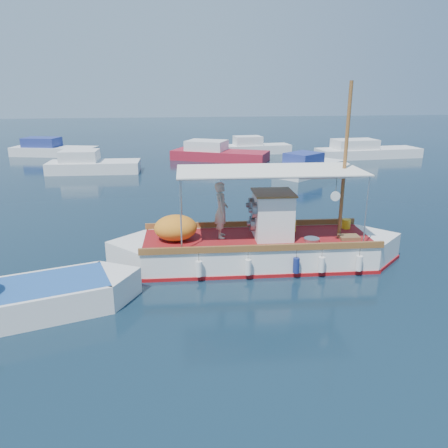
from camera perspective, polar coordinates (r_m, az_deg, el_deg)
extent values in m
plane|color=black|center=(14.69, 3.37, -6.04)|extent=(160.00, 160.00, 0.00)
cube|color=white|center=(15.18, 4.31, -3.80)|extent=(7.82, 2.97, 1.13)
cube|color=white|center=(15.07, -10.32, -4.21)|extent=(2.56, 2.56, 1.13)
cube|color=white|center=(16.23, 17.86, -3.20)|extent=(2.56, 2.56, 1.13)
cube|color=maroon|center=(15.31, 4.28, -4.98)|extent=(7.92, 3.06, 0.18)
cube|color=maroon|center=(14.99, 4.36, -1.86)|extent=(7.81, 2.76, 0.06)
cube|color=brown|center=(16.17, 3.64, 0.05)|extent=(7.79, 0.52, 0.21)
cube|color=brown|center=(13.75, 5.23, -3.14)|extent=(7.79, 0.52, 0.21)
cube|color=white|center=(14.84, 6.38, 1.08)|extent=(1.30, 1.40, 1.54)
cube|color=brown|center=(14.64, 6.48, 4.09)|extent=(1.41, 1.50, 0.06)
cylinder|color=slate|center=(14.33, 4.06, 1.83)|extent=(0.25, 0.52, 0.51)
cylinder|color=slate|center=(14.96, 3.67, 2.51)|extent=(0.25, 0.52, 0.51)
cylinder|color=slate|center=(14.80, 3.82, 0.07)|extent=(0.25, 0.52, 0.51)
cylinder|color=brown|center=(15.09, 15.51, 7.82)|extent=(0.13, 0.13, 5.13)
cylinder|color=brown|center=(14.90, 12.41, 6.32)|extent=(1.85, 0.18, 0.08)
cylinder|color=silver|center=(15.55, -5.60, 3.33)|extent=(0.05, 0.05, 2.31)
cylinder|color=silver|center=(13.37, -5.65, 0.99)|extent=(0.05, 0.05, 2.31)
cylinder|color=silver|center=(16.54, 15.13, 3.66)|extent=(0.05, 0.05, 2.31)
cylinder|color=silver|center=(14.52, 18.09, 1.52)|extent=(0.05, 0.05, 2.31)
cube|color=silver|center=(14.46, 5.98, 7.01)|extent=(6.17, 2.78, 0.04)
ellipsoid|color=orange|center=(14.67, -6.34, -0.50)|extent=(1.50, 1.29, 0.86)
cube|color=gold|center=(15.71, 8.85, -0.25)|extent=(0.27, 0.20, 0.41)
cylinder|color=gold|center=(16.46, 15.67, 0.00)|extent=(0.32, 0.32, 0.35)
cube|color=brown|center=(15.39, 16.00, -1.68)|extent=(0.69, 0.50, 0.12)
cylinder|color=#B2B2B2|center=(14.83, 11.38, -2.05)|extent=(0.54, 0.54, 0.12)
cylinder|color=white|center=(14.07, 14.35, 3.53)|extent=(0.31, 0.05, 0.31)
cylinder|color=white|center=(13.63, -3.30, -5.85)|extent=(0.22, 0.22, 0.49)
cylinder|color=navy|center=(14.04, 9.41, -5.34)|extent=(0.22, 0.22, 0.49)
cylinder|color=white|center=(14.67, 17.22, -4.90)|extent=(0.22, 0.22, 0.49)
imported|color=#B2A893|center=(14.69, -0.36, 1.83)|extent=(0.54, 0.75, 1.91)
cube|color=white|center=(13.05, -26.44, -9.74)|extent=(5.56, 3.43, 1.02)
cube|color=white|center=(13.13, -15.02, -8.25)|extent=(1.94, 1.94, 1.02)
cube|color=#215099|center=(12.85, -26.73, -7.80)|extent=(5.49, 3.22, 0.06)
cube|color=silver|center=(32.95, -16.56, 7.00)|extent=(6.50, 2.67, 1.00)
cube|color=silver|center=(33.00, -18.34, 8.44)|extent=(2.64, 2.15, 0.80)
cube|color=maroon|center=(37.09, -0.53, 8.80)|extent=(8.38, 6.01, 1.00)
cube|color=silver|center=(37.36, -2.30, 10.24)|extent=(3.90, 3.54, 0.80)
cube|color=silver|center=(31.48, 11.17, 6.93)|extent=(5.91, 5.20, 1.00)
cube|color=navy|center=(30.63, 10.35, 8.40)|extent=(2.96, 2.87, 0.80)
cube|color=silver|center=(40.56, 18.30, 8.67)|extent=(9.16, 3.19, 1.00)
cube|color=silver|center=(39.79, 16.71, 9.97)|extent=(3.74, 2.44, 0.80)
cube|color=silver|center=(42.34, -21.24, 8.71)|extent=(7.78, 4.15, 1.00)
cube|color=navy|center=(42.77, -22.71, 9.84)|extent=(3.38, 2.66, 0.80)
cube|color=silver|center=(41.14, 4.34, 9.60)|extent=(6.27, 2.59, 1.00)
cube|color=silver|center=(40.76, 3.12, 10.83)|extent=(2.60, 1.93, 0.80)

